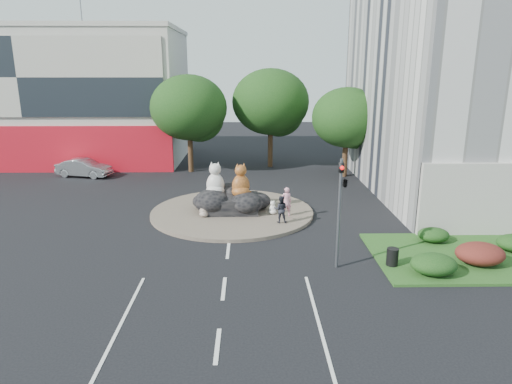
% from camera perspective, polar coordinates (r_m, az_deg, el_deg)
% --- Properties ---
extents(ground, '(120.00, 120.00, 0.00)m').
position_cam_1_polar(ground, '(19.13, -4.04, -11.95)').
color(ground, black).
rests_on(ground, ground).
extents(roundabout_island, '(10.00, 10.00, 0.20)m').
position_cam_1_polar(roundabout_island, '(28.36, -2.99, -2.51)').
color(roundabout_island, brown).
rests_on(roundabout_island, ground).
extents(rock_plinth, '(3.20, 2.60, 0.90)m').
position_cam_1_polar(rock_plinth, '(28.20, -3.01, -1.44)').
color(rock_plinth, black).
rests_on(rock_plinth, roundabout_island).
extents(shophouse_block, '(25.20, 12.30, 17.40)m').
position_cam_1_polar(shophouse_block, '(48.85, -24.34, 10.92)').
color(shophouse_block, beige).
rests_on(shophouse_block, ground).
extents(grass_verge, '(10.00, 6.00, 0.12)m').
position_cam_1_polar(grass_verge, '(24.39, 26.06, -7.22)').
color(grass_verge, '#244818').
rests_on(grass_verge, ground).
extents(tree_left, '(6.46, 6.46, 8.27)m').
position_cam_1_polar(tree_left, '(39.53, -8.27, 10.02)').
color(tree_left, '#382314').
rests_on(tree_left, ground).
extents(tree_mid, '(6.84, 6.84, 8.76)m').
position_cam_1_polar(tree_mid, '(41.23, 1.93, 10.80)').
color(tree_mid, '#382314').
rests_on(tree_mid, ground).
extents(tree_right, '(5.70, 5.70, 7.30)m').
position_cam_1_polar(tree_right, '(38.14, 11.37, 8.76)').
color(tree_right, '#382314').
rests_on(tree_right, ground).
extents(hedge_near_green, '(2.00, 1.60, 0.90)m').
position_cam_1_polar(hedge_near_green, '(21.30, 21.33, -8.40)').
color(hedge_near_green, '#123711').
rests_on(hedge_near_green, grass_verge).
extents(hedge_red, '(2.20, 1.76, 0.99)m').
position_cam_1_polar(hedge_red, '(23.15, 26.21, -6.94)').
color(hedge_red, '#521C15').
rests_on(hedge_red, grass_verge).
extents(hedge_back_green, '(1.60, 1.28, 0.72)m').
position_cam_1_polar(hedge_back_green, '(25.15, 21.31, -5.01)').
color(hedge_back_green, '#123711').
rests_on(hedge_back_green, grass_verge).
extents(traffic_light, '(0.44, 1.24, 5.00)m').
position_cam_1_polar(traffic_light, '(20.08, 10.75, 0.22)').
color(traffic_light, '#595B60').
rests_on(traffic_light, ground).
extents(street_lamp, '(2.34, 0.22, 8.06)m').
position_cam_1_polar(street_lamp, '(27.94, 24.12, 5.31)').
color(street_lamp, '#595B60').
rests_on(street_lamp, ground).
extents(cat_white, '(1.50, 1.37, 2.14)m').
position_cam_1_polar(cat_white, '(28.06, -5.11, 1.64)').
color(cat_white, beige).
rests_on(cat_white, rock_plinth).
extents(cat_tabby, '(1.54, 1.43, 2.09)m').
position_cam_1_polar(cat_tabby, '(27.77, -1.92, 1.51)').
color(cat_tabby, '#C08528').
rests_on(cat_tabby, rock_plinth).
extents(kitten_calico, '(0.69, 0.63, 1.02)m').
position_cam_1_polar(kitten_calico, '(27.19, -6.54, -2.04)').
color(kitten_calico, silver).
rests_on(kitten_calico, roundabout_island).
extents(kitten_white, '(0.58, 0.52, 0.85)m').
position_cam_1_polar(kitten_white, '(27.56, 2.10, -1.88)').
color(kitten_white, silver).
rests_on(kitten_white, roundabout_island).
extents(pedestrian_pink, '(0.70, 0.52, 1.75)m').
position_cam_1_polar(pedestrian_pink, '(27.11, 3.81, -1.20)').
color(pedestrian_pink, pink).
rests_on(pedestrian_pink, roundabout_island).
extents(pedestrian_dark, '(0.80, 0.65, 1.57)m').
position_cam_1_polar(pedestrian_dark, '(25.94, 3.11, -2.17)').
color(pedestrian_dark, '#22222A').
rests_on(pedestrian_dark, roundabout_island).
extents(parked_car, '(4.78, 2.61, 1.49)m').
position_cam_1_polar(parked_car, '(40.41, -20.70, 2.84)').
color(parked_car, '#9B9EA2').
rests_on(parked_car, ground).
extents(litter_bin, '(0.64, 0.64, 0.80)m').
position_cam_1_polar(litter_bin, '(21.62, 16.68, -7.76)').
color(litter_bin, black).
rests_on(litter_bin, grass_verge).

